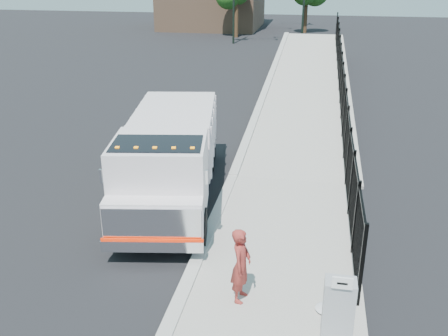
# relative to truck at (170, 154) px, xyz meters

# --- Properties ---
(ground) EXTENTS (120.00, 120.00, 0.00)m
(ground) POSITION_rel_truck_xyz_m (1.55, -2.23, -1.42)
(ground) COLOR black
(ground) RESTS_ON ground
(sidewalk) EXTENTS (3.55, 12.00, 0.12)m
(sidewalk) POSITION_rel_truck_xyz_m (3.48, -4.23, -1.36)
(sidewalk) COLOR #9E998E
(sidewalk) RESTS_ON ground
(curb) EXTENTS (0.30, 12.00, 0.16)m
(curb) POSITION_rel_truck_xyz_m (1.55, -4.23, -1.34)
(curb) COLOR #ADAAA3
(curb) RESTS_ON ground
(ramp) EXTENTS (3.95, 24.06, 3.19)m
(ramp) POSITION_rel_truck_xyz_m (3.68, 13.77, -1.42)
(ramp) COLOR #9E998E
(ramp) RESTS_ON ground
(iron_fence) EXTENTS (0.10, 28.00, 1.80)m
(iron_fence) POSITION_rel_truck_xyz_m (5.10, 9.77, -0.52)
(iron_fence) COLOR black
(iron_fence) RESTS_ON ground
(truck) EXTENTS (3.53, 7.67, 2.53)m
(truck) POSITION_rel_truck_xyz_m (0.00, 0.00, 0.00)
(truck) COLOR black
(truck) RESTS_ON ground
(worker) EXTENTS (0.45, 0.63, 1.60)m
(worker) POSITION_rel_truck_xyz_m (2.77, -4.46, -0.51)
(worker) COLOR maroon
(worker) RESTS_ON sidewalk
(utility_cabinet) EXTENTS (0.55, 0.40, 1.25)m
(utility_cabinet) POSITION_rel_truck_xyz_m (4.65, -5.30, -0.68)
(utility_cabinet) COLOR gray
(utility_cabinet) RESTS_ON sidewalk
(arrow_sign) EXTENTS (0.35, 0.04, 0.22)m
(arrow_sign) POSITION_rel_truck_xyz_m (4.65, -5.52, 0.06)
(arrow_sign) COLOR white
(arrow_sign) RESTS_ON utility_cabinet
(debris) EXTENTS (0.41, 0.41, 0.10)m
(debris) POSITION_rel_truck_xyz_m (4.47, -4.54, -1.25)
(debris) COLOR silver
(debris) RESTS_ON sidewalk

